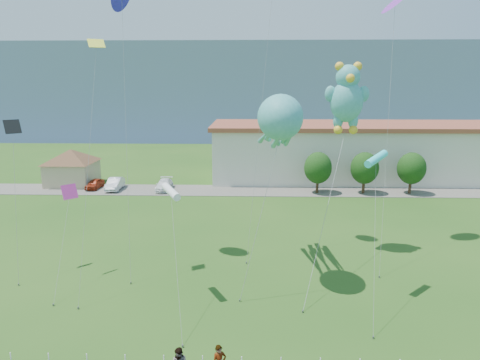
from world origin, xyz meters
The scene contains 21 objects.
ground centered at (0.00, 0.00, 0.00)m, with size 160.00×160.00×0.00m, color #244E16.
parking_strip centered at (0.00, 35.00, 0.03)m, with size 70.00×6.00×0.06m, color #59544C.
hill_ridge centered at (0.00, 120.00, 12.50)m, with size 160.00×50.00×25.00m, color gray.
pavilion centered at (-24.00, 38.00, 3.02)m, with size 9.20×9.20×5.00m.
warehouse centered at (26.00, 44.00, 4.12)m, with size 61.00×15.00×8.20m.
rope_fence centered at (0.00, -1.30, 0.25)m, with size 26.05×0.05×0.50m.
tree_near centered at (10.00, 34.00, 3.39)m, with size 3.60×3.60×5.47m.
tree_mid centered at (16.00, 34.00, 3.39)m, with size 3.60×3.60×5.47m.
tree_far centered at (22.00, 34.00, 3.39)m, with size 3.60×3.60×5.47m.
parked_car_red centered at (-19.97, 35.51, 0.71)m, with size 1.54×3.82×1.30m, color #982B12.
parked_car_silver centered at (-17.05, 35.06, 0.84)m, with size 1.65×4.73×1.56m, color silver.
parked_car_white centered at (-10.32, 34.97, 0.76)m, with size 1.95×4.80×1.39m, color white.
octopus_kite centered at (3.33, 9.08, 11.30)m, with size 4.20×8.92×13.42m.
teddy_bear_kite centered at (9.10, 14.82, 13.06)m, with size 6.23×12.08×15.76m.
small_kite_white centered at (-3.75, 6.00, 7.21)m, with size 1.79×7.11×7.70m.
small_kite_yellow centered at (-9.44, 9.35, 14.47)m, with size 1.29×6.97×17.23m.
small_kite_purple centered at (13.21, 17.43, 20.09)m, with size 3.28×9.37×21.36m.
small_kite_cyan centered at (9.49, 6.88, 9.25)m, with size 1.42×6.88×9.76m.
small_kite_blue centered at (-8.34, 13.27, 20.16)m, with size 2.13×6.63×21.41m.
small_kite_black centered at (-16.03, 10.03, 9.79)m, with size 1.71×4.04×11.41m.
small_kite_pink centered at (-11.84, 8.93, 5.76)m, with size 1.29×5.79×6.77m.
Camera 1 is at (1.47, -20.53, 14.10)m, focal length 32.00 mm.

